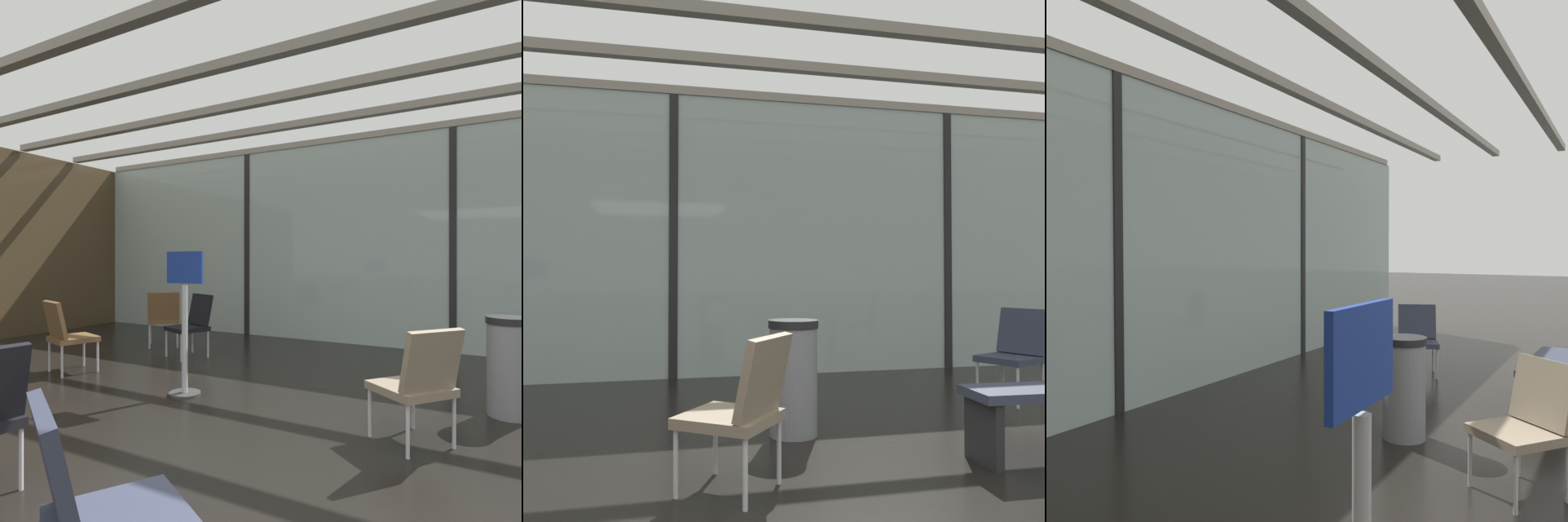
{
  "view_description": "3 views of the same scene",
  "coord_description": "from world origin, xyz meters",
  "views": [
    {
      "loc": [
        0.8,
        -1.95,
        1.35
      ],
      "look_at": [
        -1.98,
        2.98,
        1.34
      ],
      "focal_mm": 31.22,
      "sensor_mm": 36.0,
      "label": 1
    },
    {
      "loc": [
        -0.37,
        -1.76,
        1.2
      ],
      "look_at": [
        1.82,
        7.21,
        1.41
      ],
      "focal_mm": 40.68,
      "sensor_mm": 36.0,
      "label": 2
    },
    {
      "loc": [
        -3.62,
        0.93,
        1.61
      ],
      "look_at": [
        1.6,
        3.97,
        1.46
      ],
      "focal_mm": 37.59,
      "sensor_mm": 36.0,
      "label": 3
    }
  ],
  "objects": [
    {
      "name": "glass_curtain_wall",
      "position": [
        0.0,
        5.2,
        1.65
      ],
      "size": [
        14.0,
        0.08,
        3.3
      ],
      "primitive_type": "cube",
      "color": "#A3B7B2",
      "rests_on": "ground"
    },
    {
      "name": "window_mullion_0",
      "position": [
        -3.5,
        5.2,
        1.65
      ],
      "size": [
        0.1,
        0.12,
        3.3
      ],
      "primitive_type": "cube",
      "color": "black",
      "rests_on": "ground"
    },
    {
      "name": "window_mullion_1",
      "position": [
        0.0,
        5.2,
        1.65
      ],
      "size": [
        0.1,
        0.12,
        3.3
      ],
      "primitive_type": "cube",
      "color": "black",
      "rests_on": "ground"
    },
    {
      "name": "ceiling_slats",
      "position": [
        0.0,
        1.9,
        3.35
      ],
      "size": [
        13.72,
        6.72,
        0.1
      ],
      "color": "gray",
      "rests_on": "glass_curtain_wall"
    },
    {
      "name": "parked_airplane",
      "position": [
        0.43,
        9.34,
        1.9
      ],
      "size": [
        12.01,
        3.79,
        3.79
      ],
      "color": "silver",
      "rests_on": "ground"
    },
    {
      "name": "lounge_chair_0",
      "position": [
        -3.18,
        3.15,
        0.49
      ],
      "size": [
        0.64,
        0.66,
        0.87
      ],
      "rotation": [
        0.0,
        0.0,
        5.91
      ],
      "color": "black",
      "rests_on": "ground"
    },
    {
      "name": "lounge_chair_1",
      "position": [
        -3.92,
        1.64,
        0.49
      ],
      "size": [
        0.61,
        0.64,
        0.87
      ],
      "rotation": [
        0.0,
        0.0,
        2.84
      ],
      "color": "brown",
      "rests_on": "ground"
    },
    {
      "name": "lounge_chair_4",
      "position": [
        0.19,
        1.47,
        0.49
      ],
      "size": [
        0.71,
        0.7,
        0.87
      ],
      "rotation": [
        0.0,
        0.0,
        4.06
      ],
      "color": "#7F705B",
      "rests_on": "ground"
    },
    {
      "name": "lounge_chair_6",
      "position": [
        -0.48,
        -0.86,
        0.49
      ],
      "size": [
        0.68,
        0.69,
        0.87
      ],
      "rotation": [
        0.0,
        0.0,
        2.63
      ],
      "color": "#33384C",
      "rests_on": "ground"
    },
    {
      "name": "lounge_chair_7",
      "position": [
        -4.01,
        3.48,
        0.49
      ],
      "size": [
        0.71,
        0.71,
        0.87
      ],
      "rotation": [
        0.0,
        0.0,
        3.85
      ],
      "color": "brown",
      "rests_on": "ground"
    },
    {
      "name": "trash_bin",
      "position": [
        0.75,
        2.53,
        0.43
      ],
      "size": [
        0.38,
        0.38,
        0.86
      ],
      "color": "slate",
      "rests_on": "ground"
    },
    {
      "name": "info_sign",
      "position": [
        -2.09,
        1.63,
        0.68
      ],
      "size": [
        0.44,
        0.32,
        1.44
      ],
      "color": "#333333",
      "rests_on": "ground"
    }
  ]
}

